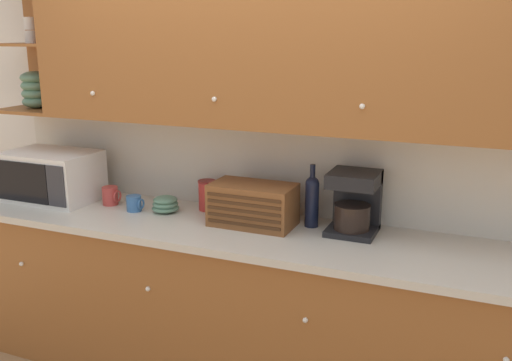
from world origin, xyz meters
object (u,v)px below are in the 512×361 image
(coffee_maker, at_px, (354,202))
(bread_box, at_px, (253,205))
(storage_canister, at_px, (207,195))
(mug_blue_second, at_px, (134,203))
(mug, at_px, (111,196))
(wine_bottle, at_px, (312,199))
(bowl_stack_on_counter, at_px, (165,204))
(microwave, at_px, (52,176))

(coffee_maker, bearing_deg, bread_box, -169.03)
(storage_canister, bearing_deg, mug_blue_second, -154.14)
(mug, relative_size, coffee_maker, 0.34)
(storage_canister, relative_size, coffee_maker, 0.54)
(mug, relative_size, mug_blue_second, 1.11)
(bread_box, height_order, coffee_maker, coffee_maker)
(mug_blue_second, xyz_separation_m, bread_box, (0.73, 0.04, 0.07))
(bread_box, bearing_deg, storage_canister, 157.43)
(bread_box, xyz_separation_m, wine_bottle, (0.30, 0.10, 0.04))
(mug_blue_second, distance_m, wine_bottle, 1.05)
(bowl_stack_on_counter, bearing_deg, coffee_maker, 4.43)
(bread_box, bearing_deg, bowl_stack_on_counter, 178.17)
(mug, bearing_deg, mug_blue_second, -14.17)
(microwave, relative_size, wine_bottle, 1.63)
(microwave, distance_m, bread_box, 1.34)
(mug, bearing_deg, bread_box, -0.84)
(mug_blue_second, height_order, bread_box, bread_box)
(microwave, bearing_deg, wine_bottle, 4.82)
(bread_box, bearing_deg, coffee_maker, 10.97)
(wine_bottle, bearing_deg, bowl_stack_on_counter, -174.38)
(microwave, bearing_deg, storage_canister, 10.51)
(bowl_stack_on_counter, relative_size, wine_bottle, 0.46)
(storage_canister, xyz_separation_m, bread_box, (0.35, -0.15, 0.02))
(microwave, height_order, coffee_maker, coffee_maker)
(bread_box, bearing_deg, mug_blue_second, -177.04)
(bowl_stack_on_counter, relative_size, storage_canister, 0.89)
(storage_canister, bearing_deg, microwave, -169.49)
(coffee_maker, bearing_deg, mug, -176.56)
(storage_canister, height_order, coffee_maker, coffee_maker)
(storage_canister, height_order, wine_bottle, wine_bottle)
(bowl_stack_on_counter, height_order, bread_box, bread_box)
(bowl_stack_on_counter, relative_size, bread_box, 0.35)
(storage_canister, distance_m, bread_box, 0.38)
(bowl_stack_on_counter, xyz_separation_m, wine_bottle, (0.86, 0.08, 0.11))
(microwave, bearing_deg, bowl_stack_on_counter, 3.94)
(microwave, height_order, mug_blue_second, microwave)
(microwave, distance_m, mug_blue_second, 0.61)
(bread_box, relative_size, wine_bottle, 1.32)
(mug, distance_m, storage_canister, 0.60)
(mug_blue_second, relative_size, bread_box, 0.22)
(bowl_stack_on_counter, bearing_deg, wine_bottle, 5.62)
(storage_canister, relative_size, wine_bottle, 0.52)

